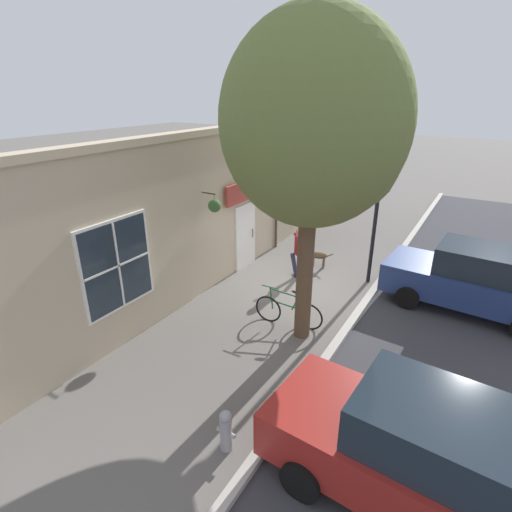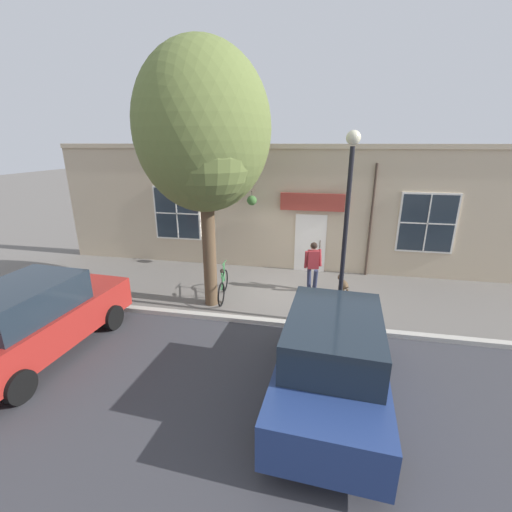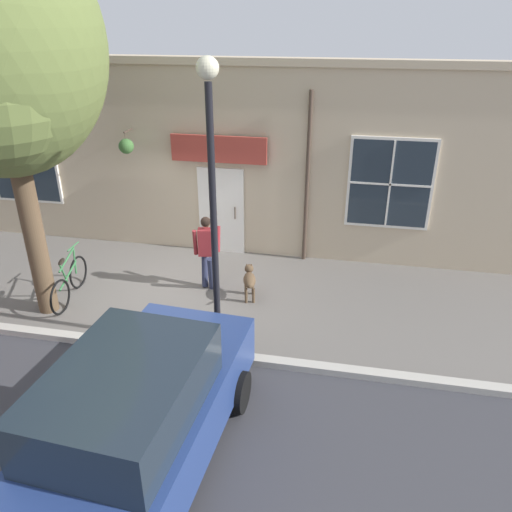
{
  "view_description": "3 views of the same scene",
  "coord_description": "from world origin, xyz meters",
  "px_view_note": "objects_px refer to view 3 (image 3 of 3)",
  "views": [
    {
      "loc": [
        4.34,
        -9.58,
        5.42
      ],
      "look_at": [
        -0.59,
        -1.39,
        1.39
      ],
      "focal_mm": 28.0,
      "sensor_mm": 36.0,
      "label": 1
    },
    {
      "loc": [
        9.82,
        0.88,
        4.51
      ],
      "look_at": [
        -1.03,
        -1.22,
        0.82
      ],
      "focal_mm": 24.0,
      "sensor_mm": 36.0,
      "label": 2
    },
    {
      "loc": [
        8.6,
        3.52,
        5.25
      ],
      "look_at": [
        0.2,
        1.86,
        1.1
      ],
      "focal_mm": 35.0,
      "sensor_mm": 36.0,
      "label": 3
    }
  ],
  "objects_px": {
    "street_lamp": "(212,174)",
    "parked_car_mid_block": "(136,419)",
    "pedestrian_walking": "(207,246)",
    "leaning_bicycle": "(69,282)",
    "dog_on_leash": "(249,279)"
  },
  "relations": [
    {
      "from": "street_lamp",
      "to": "parked_car_mid_block",
      "type": "bearing_deg",
      "value": -5.13
    },
    {
      "from": "pedestrian_walking",
      "to": "parked_car_mid_block",
      "type": "xyz_separation_m",
      "value": [
        4.76,
        0.5,
        -0.08
      ]
    },
    {
      "from": "pedestrian_walking",
      "to": "leaning_bicycle",
      "type": "distance_m",
      "value": 2.87
    },
    {
      "from": "pedestrian_walking",
      "to": "dog_on_leash",
      "type": "distance_m",
      "value": 1.11
    },
    {
      "from": "dog_on_leash",
      "to": "leaning_bicycle",
      "type": "bearing_deg",
      "value": -77.97
    },
    {
      "from": "dog_on_leash",
      "to": "street_lamp",
      "type": "bearing_deg",
      "value": -6.0
    },
    {
      "from": "pedestrian_walking",
      "to": "street_lamp",
      "type": "xyz_separation_m",
      "value": [
        1.99,
        0.75,
        2.16
      ]
    },
    {
      "from": "pedestrian_walking",
      "to": "leaning_bicycle",
      "type": "height_order",
      "value": "pedestrian_walking"
    },
    {
      "from": "leaning_bicycle",
      "to": "street_lamp",
      "type": "distance_m",
      "value": 4.47
    },
    {
      "from": "leaning_bicycle",
      "to": "street_lamp",
      "type": "xyz_separation_m",
      "value": [
        1.01,
        3.39,
        2.74
      ]
    },
    {
      "from": "parked_car_mid_block",
      "to": "street_lamp",
      "type": "relative_size",
      "value": 0.92
    },
    {
      "from": "leaning_bicycle",
      "to": "parked_car_mid_block",
      "type": "relative_size",
      "value": 0.39
    },
    {
      "from": "dog_on_leash",
      "to": "street_lamp",
      "type": "distance_m",
      "value": 3.24
    },
    {
      "from": "leaning_bicycle",
      "to": "street_lamp",
      "type": "bearing_deg",
      "value": 73.41
    },
    {
      "from": "pedestrian_walking",
      "to": "leaning_bicycle",
      "type": "xyz_separation_m",
      "value": [
        0.98,
        -2.63,
        -0.58
      ]
    }
  ]
}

